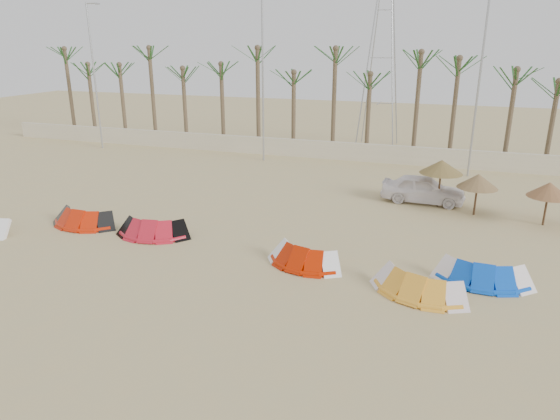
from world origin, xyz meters
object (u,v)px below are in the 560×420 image
(parasol_mid, at_px, (478,181))
(car, at_px, (423,189))
(kite_red_mid, at_px, (156,226))
(kite_orange, at_px, (419,281))
(kite_blue, at_px, (483,270))
(parasol_left, at_px, (441,167))
(kite_red_left, at_px, (87,216))
(parasol_right, at_px, (549,190))
(kite_red_right, at_px, (305,254))

(parasol_mid, relative_size, car, 0.48)
(kite_red_mid, distance_m, kite_orange, 11.61)
(kite_red_mid, xyz_separation_m, kite_blue, (13.58, -0.17, 0.00))
(kite_red_mid, relative_size, parasol_left, 1.37)
(kite_red_left, xyz_separation_m, car, (14.78, 8.59, 0.32))
(car, bearing_deg, kite_red_left, 122.76)
(kite_blue, bearing_deg, parasol_left, 102.23)
(parasol_left, bearing_deg, kite_red_mid, -144.91)
(kite_orange, xyz_separation_m, parasol_right, (5.10, 8.72, 1.31))
(kite_red_left, relative_size, kite_orange, 0.92)
(kite_orange, height_order, parasol_mid, parasol_mid)
(kite_orange, bearing_deg, kite_blue, 37.69)
(kite_red_mid, bearing_deg, parasol_mid, 28.85)
(parasol_left, relative_size, car, 0.57)
(kite_red_left, bearing_deg, kite_red_right, -5.05)
(parasol_mid, bearing_deg, kite_blue, -89.57)
(parasol_mid, bearing_deg, kite_red_mid, -151.15)
(parasol_right, distance_m, car, 6.00)
(kite_red_mid, distance_m, parasol_mid, 15.50)
(parasol_right, bearing_deg, kite_red_right, -140.60)
(kite_red_left, relative_size, kite_red_right, 1.01)
(kite_red_left, distance_m, parasol_right, 21.54)
(parasol_left, bearing_deg, parasol_right, -15.70)
(kite_red_left, bearing_deg, parasol_right, 18.35)
(kite_red_left, xyz_separation_m, parasol_right, (20.40, 6.77, 1.31))
(kite_red_left, xyz_separation_m, kite_orange, (15.30, -1.95, -0.00))
(kite_red_mid, relative_size, kite_blue, 1.02)
(kite_red_left, height_order, kite_orange, same)
(kite_red_right, distance_m, parasol_left, 10.33)
(kite_red_right, distance_m, parasol_mid, 10.54)
(parasol_mid, bearing_deg, parasol_left, 155.52)
(kite_red_right, height_order, parasol_mid, parasol_mid)
(kite_red_mid, bearing_deg, kite_blue, -0.73)
(kite_red_left, height_order, parasol_right, parasol_right)
(car, bearing_deg, kite_red_mid, 131.17)
(kite_blue, relative_size, parasol_mid, 1.60)
(kite_red_left, relative_size, kite_red_mid, 0.98)
(kite_red_left, distance_m, parasol_left, 17.66)
(kite_red_left, bearing_deg, car, 30.18)
(kite_red_left, xyz_separation_m, parasol_left, (15.59, 8.12, 1.71))
(kite_red_mid, bearing_deg, kite_red_right, -6.64)
(parasol_left, relative_size, parasol_mid, 1.19)
(kite_red_left, height_order, kite_blue, same)
(parasol_left, bearing_deg, kite_red_right, -116.87)
(kite_red_mid, height_order, car, car)
(kite_red_right, bearing_deg, kite_red_left, 174.95)
(kite_blue, xyz_separation_m, car, (-2.64, 8.90, 0.32))
(kite_red_mid, height_order, parasol_mid, parasol_mid)
(kite_orange, distance_m, parasol_right, 10.19)
(kite_red_mid, height_order, parasol_left, parasol_left)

